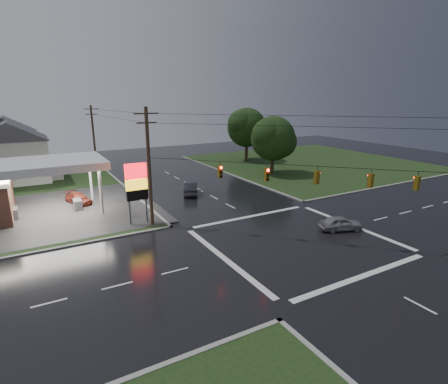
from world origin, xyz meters
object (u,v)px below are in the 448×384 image
tree_ne_far (247,128)px  house_near (12,151)px  tree_ne_near (274,139)px  car_pump (78,199)px  utility_pole_nw (149,166)px  pylon_sign (136,183)px  utility_pole_n (94,137)px  car_crossing (341,223)px  car_north (190,188)px  house_far (6,142)px

tree_ne_far → house_near: bearing=177.0°
tree_ne_near → car_pump: size_ratio=2.15×
tree_ne_near → utility_pole_nw: bearing=-152.1°
pylon_sign → utility_pole_n: bearing=87.9°
house_near → car_crossing: bearing=-54.2°
pylon_sign → utility_pole_nw: 2.22m
house_near → tree_ne_far: size_ratio=1.13×
car_north → car_pump: size_ratio=1.13×
utility_pole_nw → car_pump: utility_pole_nw is taller
tree_ne_near → house_near: bearing=158.2°
pylon_sign → house_near: house_near is taller
utility_pole_n → car_pump: (-5.15, -17.74, -4.86)m
pylon_sign → car_pump: pylon_sign is taller
house_near → car_pump: 17.37m
tree_ne_near → tree_ne_far: size_ratio=0.92×
car_north → house_far: bearing=-32.3°
car_pump → utility_pole_nw: bearing=-82.0°
house_far → car_north: bearing=-56.4°
tree_ne_near → car_pump: tree_ne_near is taller
pylon_sign → house_near: size_ratio=0.54×
house_near → utility_pole_nw: bearing=-66.6°
pylon_sign → car_north: 11.74m
car_crossing → car_pump: (-19.79, 20.41, -0.05)m
house_far → pylon_sign: bearing=-73.0°
utility_pole_n → house_near: size_ratio=0.95×
car_crossing → car_pump: car_crossing is taller
utility_pole_nw → utility_pole_n: bearing=90.0°
utility_pole_n → tree_ne_far: 26.96m
car_north → car_crossing: (6.97, -17.88, -0.12)m
utility_pole_nw → tree_ne_near: bearing=27.9°
house_near → tree_ne_far: 38.19m
utility_pole_n → car_crossing: 41.14m
car_crossing → car_pump: bearing=65.9°
utility_pole_n → car_pump: utility_pole_n is taller
house_near → tree_ne_near: tree_ne_near is taller
utility_pole_nw → utility_pole_n: 28.50m
tree_ne_near → tree_ne_far: 12.39m
utility_pole_nw → house_near: 28.90m
utility_pole_nw → car_north: size_ratio=2.33×
tree_ne_far → car_pump: (-31.80, -13.73, -5.57)m
tree_ne_far → car_crossing: tree_ne_far is taller
car_crossing → pylon_sign: bearing=77.5°
house_far → tree_ne_near: 44.50m
car_crossing → tree_ne_far: bearing=2.4°
tree_ne_near → car_crossing: (-9.01, -22.14, -4.90)m
utility_pole_nw → utility_pole_n: utility_pole_nw is taller
pylon_sign → utility_pole_n: (1.00, 27.50, 1.46)m
utility_pole_nw → house_far: utility_pole_nw is taller
house_far → car_north: 36.52m
car_crossing → utility_pole_nw: bearing=78.4°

